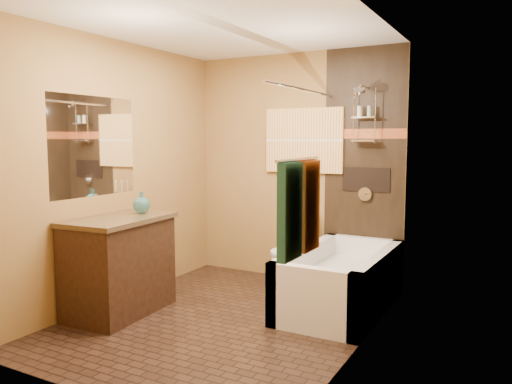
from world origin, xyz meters
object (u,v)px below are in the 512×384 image
Objects in this scene: sunset_painting at (304,141)px; bathtub at (341,285)px; vanity at (119,265)px; toilet at (293,251)px.

sunset_painting reaches higher than bathtub.
vanity reaches higher than bathtub.
vanity is at bearing -121.21° from toilet.
vanity is at bearing -120.08° from sunset_painting.
sunset_painting is 1.67m from bathtub.
toilet is at bearing 52.03° from vanity.
bathtub is (0.69, -0.73, -1.33)m from sunset_painting.
toilet is (-0.69, 0.47, 0.16)m from bathtub.
bathtub is at bearing -46.21° from sunset_painting.
toilet is 0.73× the size of vanity.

